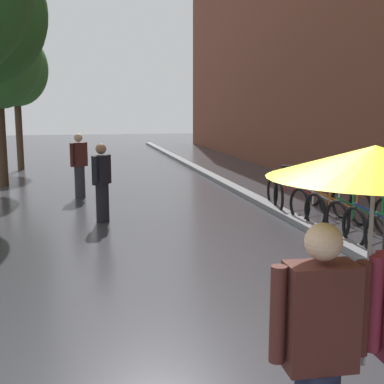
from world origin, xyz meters
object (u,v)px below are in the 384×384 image
object	(u,v)px
parked_bicycle_4	(338,208)
parked_bicycle_3	(362,217)
pedestrian_walking_far	(79,165)
parked_bicycle_2	(382,224)
pedestrian_walking_midground	(102,183)
street_tree_4	(16,69)
parked_bicycle_7	(294,190)
parked_bicycle_5	(321,202)
couple_under_umbrella	(370,263)
parked_bicycle_6	(301,196)

from	to	relation	value
parked_bicycle_4	parked_bicycle_3	bearing A→B (deg)	-87.76
pedestrian_walking_far	parked_bicycle_2	bearing A→B (deg)	-49.97
parked_bicycle_2	pedestrian_walking_midground	bearing A→B (deg)	147.34
street_tree_4	parked_bicycle_4	world-z (taller)	street_tree_4
parked_bicycle_2	parked_bicycle_4	distance (m)	1.37
parked_bicycle_7	parked_bicycle_3	bearing A→B (deg)	-89.97
parked_bicycle_5	parked_bicycle_7	xyz separation A→B (m)	(0.06, 1.51, 0.00)
parked_bicycle_2	couple_under_umbrella	bearing A→B (deg)	-124.10
parked_bicycle_5	couple_under_umbrella	size ratio (longest dim) A/B	0.56
parked_bicycle_4	couple_under_umbrella	size ratio (longest dim) A/B	0.56
parked_bicycle_5	parked_bicycle_7	bearing A→B (deg)	87.55
parked_bicycle_7	street_tree_4	bearing A→B (deg)	128.49
parked_bicycle_5	parked_bicycle_4	bearing A→B (deg)	-86.79
couple_under_umbrella	pedestrian_walking_midground	size ratio (longest dim) A/B	1.33
street_tree_4	parked_bicycle_7	xyz separation A→B (m)	(6.92, -8.70, -3.22)
parked_bicycle_2	parked_bicycle_4	bearing A→B (deg)	91.82
parked_bicycle_2	pedestrian_walking_far	distance (m)	7.54
pedestrian_walking_far	parked_bicycle_3	bearing A→B (deg)	-47.04
parked_bicycle_5	parked_bicycle_6	bearing A→B (deg)	94.48
couple_under_umbrella	pedestrian_walking_far	world-z (taller)	couple_under_umbrella
street_tree_4	couple_under_umbrella	xyz separation A→B (m)	(3.67, -17.02, -2.17)
street_tree_4	parked_bicycle_3	xyz separation A→B (m)	(6.92, -11.62, -3.22)
parked_bicycle_6	pedestrian_walking_midground	xyz separation A→B (m)	(-4.27, 0.03, 0.42)
parked_bicycle_6	couple_under_umbrella	world-z (taller)	couple_under_umbrella
parked_bicycle_4	parked_bicycle_6	distance (m)	1.43
parked_bicycle_4	parked_bicycle_6	size ratio (longest dim) A/B	1.00
street_tree_4	couple_under_umbrella	world-z (taller)	street_tree_4
couple_under_umbrella	pedestrian_walking_far	distance (m)	10.71
parked_bicycle_3	parked_bicycle_2	bearing A→B (deg)	-88.76
parked_bicycle_2	parked_bicycle_5	xyz separation A→B (m)	(-0.08, 2.00, 0.00)
parked_bicycle_3	parked_bicycle_6	bearing A→B (deg)	93.32
parked_bicycle_2	couple_under_umbrella	world-z (taller)	couple_under_umbrella
street_tree_4	parked_bicycle_6	size ratio (longest dim) A/B	4.27
parked_bicycle_3	pedestrian_walking_far	xyz separation A→B (m)	(-4.83, 5.18, 0.45)
parked_bicycle_2	parked_bicycle_5	size ratio (longest dim) A/B	0.94
parked_bicycle_6	pedestrian_walking_far	bearing A→B (deg)	147.75
parked_bicycle_4	parked_bicycle_7	bearing A→B (deg)	89.21
parked_bicycle_5	pedestrian_walking_midground	bearing A→B (deg)	169.15
parked_bicycle_5	parked_bicycle_6	distance (m)	0.80
street_tree_4	parked_bicycle_7	bearing A→B (deg)	-51.51
parked_bicycle_3	parked_bicycle_5	xyz separation A→B (m)	(-0.07, 1.42, 0.00)
parked_bicycle_4	parked_bicycle_7	xyz separation A→B (m)	(0.03, 2.13, 0.00)
couple_under_umbrella	pedestrian_walking_midground	world-z (taller)	couple_under_umbrella
parked_bicycle_6	pedestrian_walking_midground	bearing A→B (deg)	179.59
parked_bicycle_3	parked_bicycle_6	distance (m)	2.22
parked_bicycle_6	street_tree_4	bearing A→B (deg)	125.83
parked_bicycle_6	couple_under_umbrella	bearing A→B (deg)	-112.29
street_tree_4	parked_bicycle_6	distance (m)	12.04
parked_bicycle_2	pedestrian_walking_midground	distance (m)	5.26
street_tree_4	parked_bicycle_5	size ratio (longest dim) A/B	4.23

